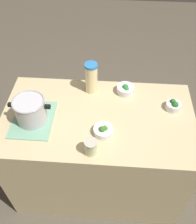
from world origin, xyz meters
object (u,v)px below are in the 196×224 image
(broccoli_bowl_front, at_px, (125,89))
(mason_jar, at_px, (91,147))
(lemonade_pitcher, at_px, (91,78))
(broccoli_bowl_center, at_px, (103,131))
(cooking_pot, at_px, (30,110))
(broccoli_bowl_back, at_px, (173,105))

(broccoli_bowl_front, bearing_deg, mason_jar, 69.36)
(lemonade_pitcher, relative_size, broccoli_bowl_center, 1.88)
(mason_jar, bearing_deg, broccoli_bowl_front, -110.64)
(lemonade_pitcher, height_order, broccoli_bowl_center, lemonade_pitcher)
(lemonade_pitcher, xyz_separation_m, broccoli_bowl_center, (-0.12, 0.42, -0.10))
(cooking_pot, relative_size, broccoli_bowl_front, 2.12)
(mason_jar, bearing_deg, cooking_pot, -29.10)
(lemonade_pitcher, bearing_deg, cooking_pot, 41.04)
(cooking_pot, distance_m, broccoli_bowl_front, 0.73)
(cooking_pot, bearing_deg, broccoli_bowl_center, 170.60)
(lemonade_pitcher, bearing_deg, broccoli_bowl_front, 178.98)
(lemonade_pitcher, xyz_separation_m, broccoli_bowl_back, (-0.61, 0.15, -0.09))
(broccoli_bowl_center, bearing_deg, mason_jar, 67.03)
(mason_jar, height_order, broccoli_bowl_back, mason_jar)
(broccoli_bowl_back, bearing_deg, mason_jar, 36.85)
(broccoli_bowl_center, bearing_deg, broccoli_bowl_front, -109.73)
(mason_jar, xyz_separation_m, broccoli_bowl_center, (-0.07, -0.16, -0.03))
(cooking_pot, xyz_separation_m, lemonade_pitcher, (-0.39, -0.34, 0.03))
(broccoli_bowl_front, height_order, broccoli_bowl_center, broccoli_bowl_front)
(mason_jar, height_order, broccoli_bowl_front, mason_jar)
(lemonade_pitcher, distance_m, broccoli_bowl_front, 0.28)
(cooking_pot, distance_m, lemonade_pitcher, 0.51)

